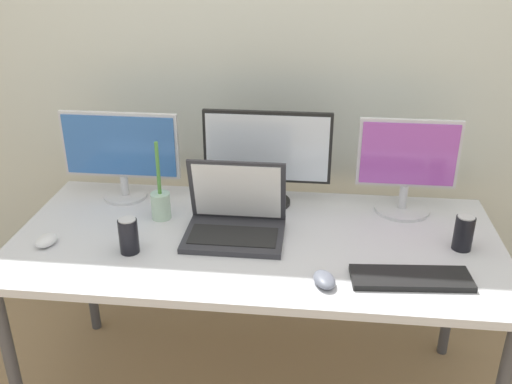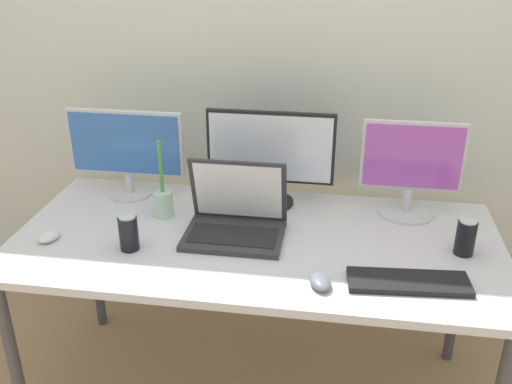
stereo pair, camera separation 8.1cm
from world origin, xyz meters
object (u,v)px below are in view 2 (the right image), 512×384
Objects in this scene: monitor_center at (270,154)px; bamboo_vase at (163,201)px; work_desk at (256,251)px; mouse_by_keyboard at (49,236)px; monitor_right at (411,167)px; mouse_by_laptop at (320,281)px; soda_can_by_laptop at (466,238)px; laptop_silver at (236,218)px; monitor_left at (126,149)px; soda_can_near_keyboard at (129,233)px; keyboard_main at (408,282)px.

monitor_center is 1.61× the size of bamboo_vase.
mouse_by_keyboard reaches higher than work_desk.
mouse_by_laptop is (-0.30, -0.54, -0.18)m from monitor_right.
soda_can_by_laptop is at bearing -22.15° from monitor_center.
monitor_center is 0.53m from monitor_right.
bamboo_vase is (-0.30, 0.09, 0.00)m from laptop_silver.
soda_can_by_laptop reaches higher than mouse_by_keyboard.
monitor_left reaches higher than work_desk.
monitor_left reaches higher than mouse_by_keyboard.
mouse_by_keyboard is at bearing 177.64° from soda_can_near_keyboard.
mouse_by_keyboard is 0.98m from mouse_by_laptop.
soda_can_near_keyboard is (-0.42, -0.15, 0.12)m from work_desk.
keyboard_main is 3.68× the size of mouse_by_laptop.
keyboard_main is 1.24m from mouse_by_keyboard.
laptop_silver is at bearing -27.28° from monitor_left.
laptop_silver is 0.64m from keyboard_main.
soda_can_by_laptop reaches higher than work_desk.
laptop_silver reaches higher than soda_can_by_laptop.
mouse_by_laptop is at bearing -47.97° from work_desk.
monitor_left reaches higher than laptop_silver.
keyboard_main is 0.28m from mouse_by_laptop.
soda_can_by_laptop is at bearing -6.03° from bamboo_vase.
mouse_by_laptop is at bearing -119.03° from monitor_right.
monitor_center reaches higher than mouse_by_keyboard.
mouse_by_laptop is at bearing -67.29° from monitor_center.
keyboard_main is 4.14× the size of mouse_by_keyboard.
work_desk is 0.56m from keyboard_main.
monitor_right is 0.65m from mouse_by_laptop.
monitor_left is (-0.57, 0.28, 0.26)m from work_desk.
mouse_by_laptop is (0.23, -0.55, -0.20)m from monitor_center.
soda_can_by_laptop is at bearing -1.73° from laptop_silver.
monitor_center is (0.58, 0.01, 0.01)m from monitor_left.
mouse_by_keyboard is at bearing -144.78° from bamboo_vase.
laptop_silver is (0.49, -0.25, -0.14)m from monitor_left.
monitor_left is at bearing -179.28° from monitor_center.
laptop_silver is at bearing 153.32° from keyboard_main.
monitor_right is at bearing 23.57° from soda_can_near_keyboard.
bamboo_vase is at bearing 163.45° from work_desk.
mouse_by_keyboard is 1.44m from soda_can_by_laptop.
monitor_center is 0.63m from mouse_by_laptop.
mouse_by_keyboard is 0.72× the size of soda_can_near_keyboard.
laptop_silver is 0.43m from mouse_by_laptop.
laptop_silver is 0.79m from soda_can_by_laptop.
monitor_right is 0.35m from soda_can_by_laptop.
keyboard_main is at bearing -4.65° from soda_can_near_keyboard.
monitor_left is 0.57m from laptop_silver.
monitor_left is at bearing 152.72° from laptop_silver.
work_desk is 0.74m from mouse_by_keyboard.
soda_can_by_laptop is 0.41× the size of bamboo_vase.
mouse_by_laptop is (0.97, -0.14, -0.00)m from mouse_by_keyboard.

